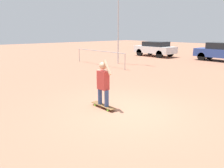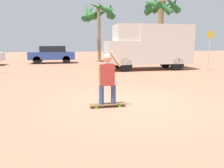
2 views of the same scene
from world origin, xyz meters
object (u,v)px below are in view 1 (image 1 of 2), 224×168
Objects in this scene: parked_car_blue at (221,51)px; parked_car_white at (155,48)px; skateboard at (103,106)px; person_skateboarder at (103,81)px; flagpole at (119,11)px.

parked_car_blue reaches higher than parked_car_white.
parked_car_white is at bearing -168.72° from parked_car_blue.
parked_car_blue is 1.00× the size of parked_car_white.
skateboard is at bearing -57.87° from parked_car_white.
flagpole is at bearing 134.41° from person_skateboarder.
skateboard is 15.91m from parked_car_white.
person_skateboarder is 0.21× the size of flagpole.
parked_car_blue is at bearing 11.28° from parked_car_white.
person_skateboarder is 14.86m from parked_car_blue.
parked_car_blue is 0.58× the size of flagpole.
flagpole reaches higher than person_skateboarder.
person_skateboarder is 0.37× the size of parked_car_white.
flagpole is (-7.10, 7.24, 3.83)m from skateboard.
skateboard is 0.81m from person_skateboarder.
person_skateboarder is at bearing -80.30° from parked_car_blue.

